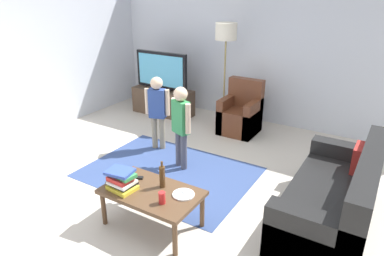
{
  "coord_description": "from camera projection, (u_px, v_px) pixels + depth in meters",
  "views": [
    {
      "loc": [
        2.16,
        -2.91,
        2.34
      ],
      "look_at": [
        0.0,
        0.6,
        0.65
      ],
      "focal_mm": 32.51,
      "sensor_mm": 36.0,
      "label": 1
    }
  ],
  "objects": [
    {
      "name": "child_center",
      "position": [
        181.0,
        121.0,
        4.59
      ],
      "size": [
        0.36,
        0.22,
        1.15
      ],
      "color": "#4C4C59",
      "rests_on": "ground"
    },
    {
      "name": "ground",
      "position": [
        166.0,
        193.0,
        4.23
      ],
      "size": [
        7.8,
        7.8,
        0.0
      ],
      "primitive_type": "plane",
      "color": "beige"
    },
    {
      "name": "couch",
      "position": [
        338.0,
        202.0,
        3.56
      ],
      "size": [
        0.8,
        1.8,
        0.86
      ],
      "color": "black",
      "rests_on": "ground"
    },
    {
      "name": "tv",
      "position": [
        161.0,
        71.0,
        6.53
      ],
      "size": [
        1.1,
        0.28,
        0.71
      ],
      "color": "black",
      "rests_on": "tv_stand"
    },
    {
      "name": "soda_can",
      "position": [
        162.0,
        198.0,
        3.29
      ],
      "size": [
        0.07,
        0.07,
        0.12
      ],
      "primitive_type": "cylinder",
      "color": "red",
      "rests_on": "coffee_table"
    },
    {
      "name": "wall_left",
      "position": [
        0.0,
        58.0,
        5.17
      ],
      "size": [
        0.12,
        6.0,
        2.7
      ],
      "primitive_type": "cube",
      "color": "silver",
      "rests_on": "ground"
    },
    {
      "name": "tv_stand",
      "position": [
        163.0,
        102.0,
        6.78
      ],
      "size": [
        1.2,
        0.44,
        0.5
      ],
      "color": "#4C3828",
      "rests_on": "ground"
    },
    {
      "name": "armchair",
      "position": [
        241.0,
        115.0,
        5.92
      ],
      "size": [
        0.6,
        0.6,
        0.9
      ],
      "color": "brown",
      "rests_on": "ground"
    },
    {
      "name": "area_rug",
      "position": [
        169.0,
        172.0,
        4.71
      ],
      "size": [
        2.2,
        1.6,
        0.01
      ],
      "primitive_type": "cube",
      "color": "#33477A",
      "rests_on": "ground"
    },
    {
      "name": "coffee_table",
      "position": [
        152.0,
        195.0,
        3.54
      ],
      "size": [
        1.0,
        0.6,
        0.42
      ],
      "color": "#513823",
      "rests_on": "ground"
    },
    {
      "name": "tv_remote",
      "position": [
        135.0,
        178.0,
        3.74
      ],
      "size": [
        0.17,
        0.12,
        0.02
      ],
      "primitive_type": "cube",
      "rotation": [
        0.0,
        0.0,
        0.45
      ],
      "color": "black",
      "rests_on": "coffee_table"
    },
    {
      "name": "book_stack",
      "position": [
        122.0,
        180.0,
        3.52
      ],
      "size": [
        0.32,
        0.26,
        0.21
      ],
      "color": "yellow",
      "rests_on": "coffee_table"
    },
    {
      "name": "floor_lamp",
      "position": [
        226.0,
        37.0,
        5.8
      ],
      "size": [
        0.36,
        0.36,
        1.78
      ],
      "color": "#262626",
      "rests_on": "ground"
    },
    {
      "name": "wall_back",
      "position": [
        264.0,
        47.0,
        6.08
      ],
      "size": [
        6.0,
        0.12,
        2.7
      ],
      "primitive_type": "cube",
      "color": "silver",
      "rests_on": "ground"
    },
    {
      "name": "child_near_tv",
      "position": [
        157.0,
        107.0,
        5.16
      ],
      "size": [
        0.36,
        0.21,
        1.13
      ],
      "color": "gray",
      "rests_on": "ground"
    },
    {
      "name": "bottle",
      "position": [
        162.0,
        176.0,
        3.54
      ],
      "size": [
        0.06,
        0.06,
        0.29
      ],
      "color": "#4C3319",
      "rests_on": "coffee_table"
    },
    {
      "name": "plate",
      "position": [
        184.0,
        194.0,
        3.44
      ],
      "size": [
        0.22,
        0.22,
        0.02
      ],
      "color": "white",
      "rests_on": "coffee_table"
    }
  ]
}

